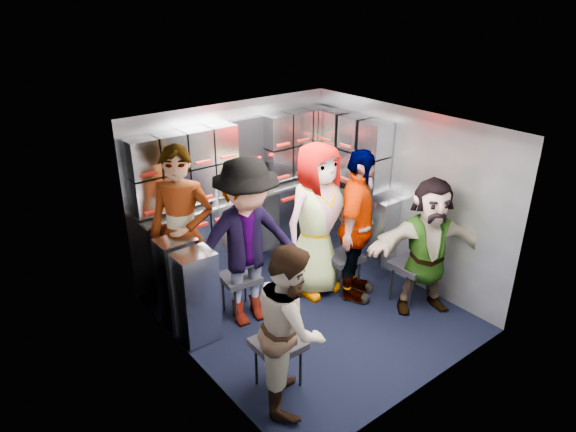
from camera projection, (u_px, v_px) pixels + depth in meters
floor at (311, 313)px, 5.71m from camera, size 3.00×3.00×0.00m
wall_back at (234, 187)px, 6.35m from camera, size 2.80×0.04×2.10m
wall_left at (192, 270)px, 4.49m from camera, size 0.04×3.00×2.10m
wall_right at (403, 196)px, 6.07m from camera, size 0.04×3.00×2.10m
ceiling at (315, 128)px, 4.85m from camera, size 2.80×3.00×0.02m
cart_bank_back at (245, 233)px, 6.43m from camera, size 2.68×0.38×0.99m
cart_bank_left at (188, 289)px, 5.24m from camera, size 0.38×0.76×0.99m
counter at (243, 194)px, 6.22m from camera, size 2.68×0.42×0.03m
locker_bank_back at (239, 156)px, 6.07m from camera, size 2.68×0.28×0.82m
locker_bank_right at (354, 149)px, 6.30m from camera, size 0.28×1.00×0.82m
right_cabinet at (355, 225)px, 6.64m from camera, size 0.28×1.20×1.00m
coffee_niche at (249, 153)px, 6.22m from camera, size 0.46×0.16×0.84m
red_latch_strip at (253, 210)px, 6.13m from camera, size 2.60×0.02×0.03m
jump_seat_near_left at (278, 346)px, 4.51m from camera, size 0.42×0.40×0.49m
jump_seat_mid_left at (240, 279)px, 5.58m from camera, size 0.44×0.42×0.46m
jump_seat_center at (306, 252)px, 6.13m from camera, size 0.41×0.39×0.47m
jump_seat_mid_right at (344, 259)px, 6.00m from camera, size 0.42×0.41×0.46m
jump_seat_near_right at (412, 267)px, 5.76m from camera, size 0.43×0.41×0.50m
attendant_standing at (183, 234)px, 5.37m from camera, size 0.82×0.81×1.90m
attendant_arc_a at (291, 326)px, 4.25m from camera, size 0.89×0.92×1.49m
attendant_arc_b at (248, 244)px, 5.24m from camera, size 1.27×0.84×1.84m
attendant_arc_c at (317, 220)px, 5.80m from camera, size 0.90×0.60×1.81m
attendant_arc_d at (357, 227)px, 5.67m from camera, size 1.11×0.94×1.78m
attendant_arc_e at (428, 246)px, 5.50m from camera, size 1.48×1.10×1.55m
bottle_left at (232, 189)px, 6.02m from camera, size 0.07×0.07×0.23m
bottle_mid at (215, 192)px, 5.88m from camera, size 0.07×0.07×0.28m
bottle_right at (309, 169)px, 6.69m from camera, size 0.07×0.07×0.23m
cup_left at (170, 212)px, 5.59m from camera, size 0.09×0.09×0.09m
cup_right at (324, 170)px, 6.85m from camera, size 0.08×0.08×0.10m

